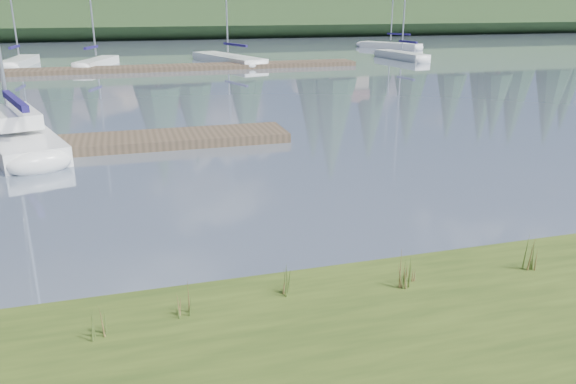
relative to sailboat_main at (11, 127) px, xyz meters
name	(u,v)px	position (x,y,z in m)	size (l,w,h in m)	color
ground	(140,71)	(4.81, 19.00, -0.42)	(200.00, 200.00, 0.00)	slate
ridge	(127,16)	(4.81, 62.00, 2.08)	(200.00, 20.00, 5.00)	#203419
sailboat_main	(11,127)	(0.00, 0.00, 0.00)	(4.27, 8.82, 12.55)	white
dock_near	(30,148)	(0.81, -2.00, -0.27)	(16.00, 2.00, 0.30)	#4C3D2C
dock_far	(171,68)	(6.81, 19.00, -0.27)	(26.00, 2.20, 0.30)	#4C3D2C
sailboat_bg_1	(22,61)	(-3.23, 24.87, -0.09)	(1.97, 7.00, 10.42)	white
sailboat_bg_2	(100,61)	(2.17, 22.72, -0.09)	(3.24, 6.44, 9.76)	white
sailboat_bg_3	(223,58)	(11.10, 23.14, -0.10)	(4.68, 9.69, 13.87)	white
sailboat_bg_4	(397,54)	(25.08, 21.93, -0.09)	(2.05, 6.83, 10.05)	white
sailboat_bg_5	(385,45)	(28.78, 32.03, -0.10)	(4.94, 6.87, 10.36)	white
weed_0	(184,301)	(4.26, -13.38, 0.14)	(0.17, 0.14, 0.51)	#475B23
weed_1	(290,280)	(5.80, -13.18, 0.13)	(0.17, 0.14, 0.49)	#475B23
weed_2	(402,272)	(7.44, -13.47, 0.18)	(0.17, 0.14, 0.60)	#475B23
weed_3	(99,322)	(3.18, -13.59, 0.14)	(0.17, 0.14, 0.51)	#475B23
weed_4	(410,271)	(7.68, -13.30, 0.09)	(0.17, 0.14, 0.38)	#475B23
weed_5	(531,254)	(9.65, -13.52, 0.22)	(0.17, 0.14, 0.69)	#475B23
mud_lip	(217,300)	(4.81, -12.60, -0.35)	(60.00, 0.50, 0.14)	#33281C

